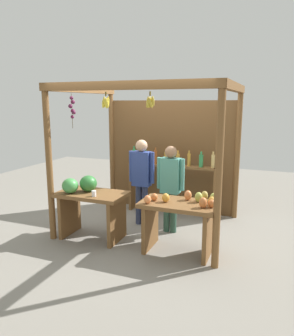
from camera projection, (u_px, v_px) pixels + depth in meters
ground_plane at (151, 227)px, 5.91m from camera, size 12.00×12.00×0.00m
market_stall at (160, 143)px, 6.06m from camera, size 2.77×2.24×2.49m
fruit_counter_left at (89, 200)px, 5.33m from camera, size 1.11×0.65×1.03m
fruit_counter_right at (180, 215)px, 4.80m from camera, size 1.11×0.65×0.92m
bottle_shelf_unit at (171, 175)px, 6.44m from camera, size 1.77×0.22×1.35m
vendor_man at (142, 175)px, 5.87m from camera, size 0.48×0.21×1.56m
vendor_woman at (170, 182)px, 5.52m from camera, size 0.48×0.20×1.49m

